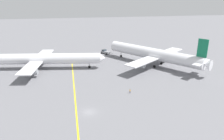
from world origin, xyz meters
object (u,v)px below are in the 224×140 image
Objects in this scene: airliner_at_gate_left at (42,59)px; pushback_tug at (105,52)px; airliner_being_pushed at (153,54)px; ground_crew_ramp_agent_by_cones at (130,91)px.

airliner_at_gate_left is 42.16m from pushback_tug.
airliner_being_pushed reaches higher than ground_crew_ramp_agent_by_cones.
airliner_at_gate_left is 55.87m from airliner_being_pushed.
airliner_being_pushed is (55.66, -4.73, 0.79)m from airliner_at_gate_left.
airliner_being_pushed is at bearing -53.43° from pushback_tug.
airliner_being_pushed is 6.63× the size of pushback_tug.
ground_crew_ramp_agent_by_cones is (-0.79, -58.19, -0.39)m from pushback_tug.
airliner_at_gate_left reaches higher than ground_crew_ramp_agent_by_cones.
pushback_tug is at bearing 126.57° from airliner_being_pushed.
pushback_tug is 4.94× the size of ground_crew_ramp_agent_by_cones.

